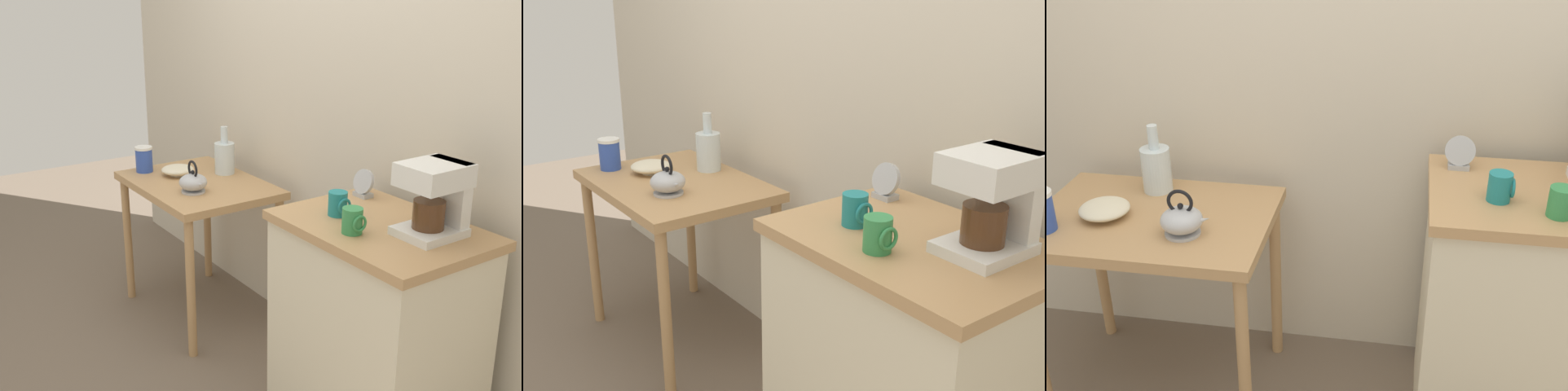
% 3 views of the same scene
% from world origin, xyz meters
% --- Properties ---
extents(back_wall, '(4.40, 0.10, 2.80)m').
position_xyz_m(back_wall, '(0.10, 0.45, 1.40)').
color(back_wall, beige).
rests_on(back_wall, ground_plane).
extents(wooden_table, '(0.84, 0.60, 0.76)m').
position_xyz_m(wooden_table, '(-0.65, 0.03, 0.66)').
color(wooden_table, tan).
rests_on(wooden_table, ground_plane).
extents(kitchen_counter, '(0.75, 0.54, 0.93)m').
position_xyz_m(kitchen_counter, '(0.66, 0.07, 0.47)').
color(kitchen_counter, beige).
rests_on(kitchen_counter, ground_plane).
extents(bowl_stoneware, '(0.17, 0.17, 0.06)m').
position_xyz_m(bowl_stoneware, '(-0.81, -0.01, 0.79)').
color(bowl_stoneware, beige).
rests_on(bowl_stoneware, wooden_table).
extents(teakettle, '(0.17, 0.14, 0.16)m').
position_xyz_m(teakettle, '(-0.50, -0.08, 0.81)').
color(teakettle, '#B2B5BA').
rests_on(teakettle, wooden_table).
extents(glass_carafe_vase, '(0.11, 0.11, 0.26)m').
position_xyz_m(glass_carafe_vase, '(-0.70, 0.22, 0.85)').
color(glass_carafe_vase, silver).
rests_on(glass_carafe_vase, wooden_table).
extents(canister_enamel, '(0.10, 0.10, 0.14)m').
position_xyz_m(canister_enamel, '(-0.98, -0.13, 0.83)').
color(canister_enamel, '#2D4CAD').
rests_on(canister_enamel, wooden_table).
extents(coffee_maker, '(0.18, 0.22, 0.26)m').
position_xyz_m(coffee_maker, '(0.83, 0.15, 1.07)').
color(coffee_maker, white).
rests_on(coffee_maker, kitchen_counter).
extents(mug_tall_green, '(0.08, 0.07, 0.09)m').
position_xyz_m(mug_tall_green, '(0.67, -0.08, 0.97)').
color(mug_tall_green, '#338C4C').
rests_on(mug_tall_green, kitchen_counter).
extents(mug_dark_teal, '(0.08, 0.07, 0.09)m').
position_xyz_m(mug_dark_teal, '(0.50, -0.00, 0.97)').
color(mug_dark_teal, teal).
rests_on(mug_dark_teal, kitchen_counter).
extents(table_clock, '(0.10, 0.05, 0.12)m').
position_xyz_m(table_clock, '(0.39, 0.23, 0.98)').
color(table_clock, '#B2B5BA').
rests_on(table_clock, kitchen_counter).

